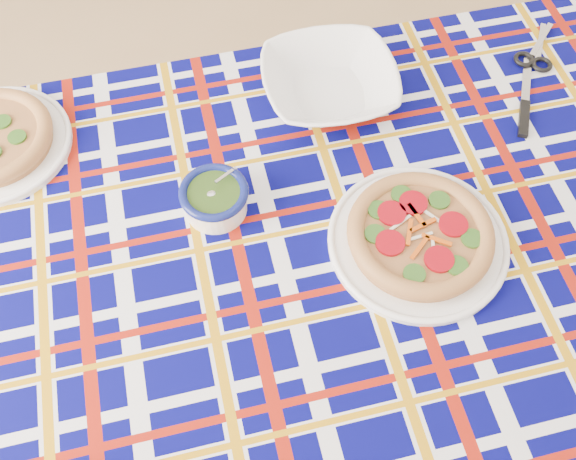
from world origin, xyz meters
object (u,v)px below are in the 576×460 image
object	(u,v)px
dining_table	(315,268)
main_focaccia_plate	(420,234)
serving_bowl	(329,83)
pesto_bowl	(215,197)

from	to	relation	value
dining_table	main_focaccia_plate	size ratio (longest dim) A/B	5.19
main_focaccia_plate	dining_table	bearing A→B (deg)	164.24
dining_table	serving_bowl	distance (m)	0.36
dining_table	pesto_bowl	world-z (taller)	pesto_bowl
dining_table	serving_bowl	size ratio (longest dim) A/B	6.27
pesto_bowl	serving_bowl	distance (m)	0.34
pesto_bowl	serving_bowl	world-z (taller)	pesto_bowl
main_focaccia_plate	serving_bowl	size ratio (longest dim) A/B	1.21
dining_table	pesto_bowl	size ratio (longest dim) A/B	13.66
pesto_bowl	serving_bowl	size ratio (longest dim) A/B	0.46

